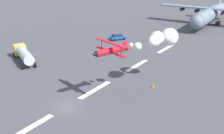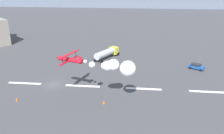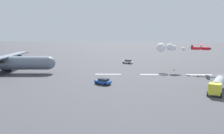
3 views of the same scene
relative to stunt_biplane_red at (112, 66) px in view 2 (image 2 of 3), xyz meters
The scene contains 10 objects.
ground_plane 18.05m from the stunt_biplane_red, 154.36° to the left, with size 440.00×440.00×0.00m, color #424247.
runway_stripe_3 24.09m from the stunt_biplane_red, 162.01° to the left, with size 8.00×0.90×0.01m, color white.
runway_stripe_4 13.01m from the stunt_biplane_red, 137.40° to the left, with size 8.00×0.90×0.01m, color white.
runway_stripe_5 12.30m from the stunt_biplane_red, 47.85° to the left, with size 8.00×0.90×0.01m, color white.
runway_stripe_6 22.94m from the stunt_biplane_red, 19.04° to the left, with size 8.00×0.90×0.01m, color white.
stunt_biplane_red is the anchor object (origin of this frame).
fuel_tanker_truck 28.74m from the stunt_biplane_red, 99.39° to the left, with size 7.13×10.07×2.90m.
airport_staff_sedan 30.49m from the stunt_biplane_red, 45.01° to the left, with size 4.40×3.69×1.52m.
traffic_cone_near 20.74m from the stunt_biplane_red, behind, with size 0.44×0.44×0.75m, color orange.
traffic_cone_far 7.65m from the stunt_biplane_red, 163.67° to the right, with size 0.44×0.44×0.75m, color orange.
Camera 2 is at (18.94, -47.29, 22.94)m, focal length 36.97 mm.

